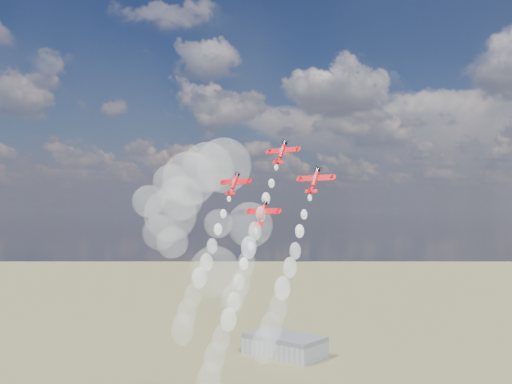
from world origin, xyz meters
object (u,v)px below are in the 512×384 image
object	(u,v)px
hangar	(284,345)
plane_lead	(282,152)
plane_slot	(262,213)
plane_right	(315,180)
plane_left	(234,183)

from	to	relation	value
hangar	plane_lead	xyz separation A→B (m)	(115.22, -159.76, 104.45)
plane_slot	plane_right	bearing A→B (deg)	18.09
plane_left	plane_right	size ratio (longest dim) A/B	1.00
plane_left	plane_right	distance (m)	28.83
plane_lead	plane_slot	world-z (taller)	plane_lead
plane_left	plane_slot	distance (m)	17.60
hangar	plane_left	size ratio (longest dim) A/B	4.61
plane_right	plane_slot	distance (m)	17.60
plane_right	plane_slot	bearing A→B (deg)	-161.91
plane_lead	plane_right	size ratio (longest dim) A/B	1.00
plane_lead	plane_slot	bearing A→B (deg)	-90.00
hangar	plane_right	world-z (taller)	plane_right
hangar	plane_left	distance (m)	215.26
plane_lead	plane_left	world-z (taller)	plane_lead
plane_lead	plane_right	xyz separation A→B (m)	(14.42, -4.71, -8.93)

